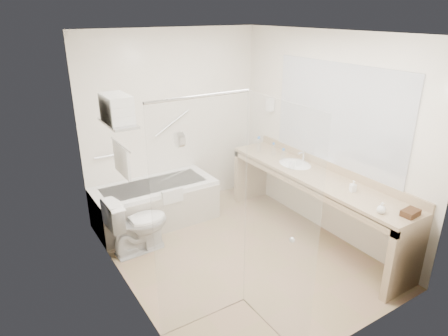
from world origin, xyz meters
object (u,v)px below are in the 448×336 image
water_bottle_left (283,156)px  bathtub (155,203)px  vanity_counter (314,190)px  toilet (138,224)px  amenity_basket (410,213)px

water_bottle_left → bathtub: bearing=149.2°
bathtub → vanity_counter: size_ratio=0.59×
vanity_counter → toilet: 2.17m
bathtub → toilet: toilet is taller
vanity_counter → water_bottle_left: bearing=97.6°
amenity_basket → water_bottle_left: (-0.10, 1.77, 0.06)m
vanity_counter → water_bottle_left: (-0.07, 0.52, 0.30)m
bathtub → water_bottle_left: water_bottle_left is taller
toilet → amenity_basket: size_ratio=3.94×
bathtub → amenity_basket: bearing=-59.5°
vanity_counter → amenity_basket: bearing=-88.5°
toilet → water_bottle_left: water_bottle_left is taller
bathtub → toilet: size_ratio=2.21×
toilet → amenity_basket: 2.95m
amenity_basket → water_bottle_left: size_ratio=0.95×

